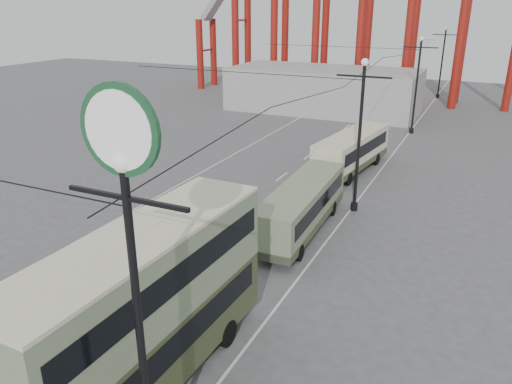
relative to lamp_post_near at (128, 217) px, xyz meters
The scene contains 11 objects.
ground 10.11m from the lamp_post_near, 151.82° to the left, with size 160.00×160.00×0.00m, color #504F52.
road_markings 24.87m from the lamp_post_near, 105.88° to the left, with size 12.52×120.00×0.01m.
lamp_post_near is the anchor object (origin of this frame).
lamp_post_mid 21.24m from the lamp_post_near, 90.00° to the left, with size 3.20×0.44×9.32m.
lamp_post_far 43.12m from the lamp_post_near, 90.00° to the left, with size 3.20×0.44×9.32m.
lamp_post_distant 65.08m from the lamp_post_near, 90.00° to the left, with size 3.20×0.44×9.32m.
fairground_shed 51.61m from the lamp_post_near, 103.06° to the left, with size 22.00×10.00×5.00m, color gray.
double_decker_bus 5.97m from the lamp_post_near, 126.62° to the left, with size 2.99×10.68×5.69m.
single_decker_green 17.89m from the lamp_post_near, 96.60° to the left, with size 2.59×9.97×2.80m.
single_decker_cream 29.25m from the lamp_post_near, 94.55° to the left, with size 3.63×9.77×2.97m.
pedestrian 11.41m from the lamp_post_near, 115.73° to the left, with size 0.58×0.38×1.59m, color black.
Camera 1 is at (12.42, -10.85, 12.25)m, focal length 35.00 mm.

